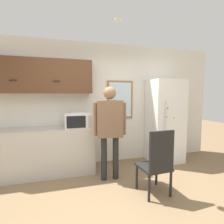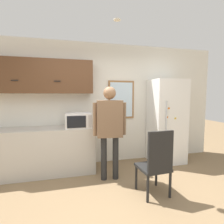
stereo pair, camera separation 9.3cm
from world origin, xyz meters
name	(u,v)px [view 1 (the left image)]	position (x,y,z in m)	size (l,w,h in m)	color
ground_plane	(117,214)	(0.00, 0.00, 0.00)	(16.00, 16.00, 0.00)	#7F6647
back_wall	(93,104)	(0.00, 1.87, 1.35)	(6.00, 0.06, 2.70)	silver
counter	(38,152)	(-1.13, 1.52, 0.45)	(2.14, 0.63, 0.91)	#BCB7AD
upper_cabinets	(36,76)	(-1.13, 1.68, 1.92)	(2.14, 0.33, 0.67)	#51331E
microwave	(78,120)	(-0.37, 1.43, 1.05)	(0.50, 0.42, 0.29)	white
person	(110,123)	(0.16, 0.97, 1.04)	(0.60, 0.26, 1.70)	black
refrigerator	(165,121)	(1.64, 1.51, 0.95)	(0.74, 0.66, 1.90)	white
chair	(157,161)	(0.71, 0.24, 0.55)	(0.47, 0.47, 1.04)	black
window	(120,100)	(0.64, 1.82, 1.45)	(0.61, 0.05, 0.87)	olive
ceiling_light	(118,20)	(0.18, 0.58, 2.68)	(0.11, 0.11, 0.01)	white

